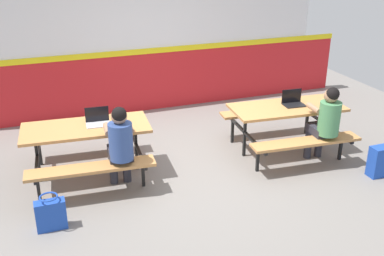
{
  "coord_description": "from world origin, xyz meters",
  "views": [
    {
      "loc": [
        -2.08,
        -5.65,
        3.11
      ],
      "look_at": [
        0.0,
        0.02,
        0.55
      ],
      "focal_mm": 42.65,
      "sensor_mm": 36.0,
      "label": 1
    }
  ],
  "objects_px": {
    "picnic_table_left": "(87,138)",
    "picnic_table_right": "(286,117)",
    "laptop_silver": "(98,121)",
    "tote_bag_bright": "(51,214)",
    "student_nearer": "(120,142)",
    "student_further": "(326,119)",
    "laptop_dark": "(293,102)",
    "backpack_dark": "(380,161)"
  },
  "relations": [
    {
      "from": "picnic_table_left",
      "to": "backpack_dark",
      "type": "height_order",
      "value": "picnic_table_left"
    },
    {
      "from": "picnic_table_left",
      "to": "tote_bag_bright",
      "type": "xyz_separation_m",
      "value": [
        -0.6,
        -1.13,
        -0.38
      ]
    },
    {
      "from": "picnic_table_left",
      "to": "picnic_table_right",
      "type": "height_order",
      "value": "same"
    },
    {
      "from": "laptop_dark",
      "to": "tote_bag_bright",
      "type": "distance_m",
      "value": 3.83
    },
    {
      "from": "student_nearer",
      "to": "backpack_dark",
      "type": "distance_m",
      "value": 3.57
    },
    {
      "from": "laptop_silver",
      "to": "picnic_table_left",
      "type": "bearing_deg",
      "value": -171.79
    },
    {
      "from": "laptop_dark",
      "to": "picnic_table_right",
      "type": "bearing_deg",
      "value": -166.43
    },
    {
      "from": "picnic_table_left",
      "to": "laptop_silver",
      "type": "distance_m",
      "value": 0.28
    },
    {
      "from": "laptop_dark",
      "to": "backpack_dark",
      "type": "height_order",
      "value": "laptop_dark"
    },
    {
      "from": "picnic_table_right",
      "to": "student_nearer",
      "type": "distance_m",
      "value": 2.64
    },
    {
      "from": "student_nearer",
      "to": "laptop_dark",
      "type": "bearing_deg",
      "value": 7.56
    },
    {
      "from": "student_further",
      "to": "laptop_dark",
      "type": "relative_size",
      "value": 3.6
    },
    {
      "from": "student_further",
      "to": "laptop_silver",
      "type": "distance_m",
      "value": 3.19
    },
    {
      "from": "student_nearer",
      "to": "laptop_dark",
      "type": "distance_m",
      "value": 2.76
    },
    {
      "from": "picnic_table_right",
      "to": "laptop_silver",
      "type": "distance_m",
      "value": 2.81
    },
    {
      "from": "laptop_dark",
      "to": "tote_bag_bright",
      "type": "xyz_separation_m",
      "value": [
        -3.68,
        -0.91,
        -0.59
      ]
    },
    {
      "from": "picnic_table_left",
      "to": "picnic_table_right",
      "type": "relative_size",
      "value": 1.0
    },
    {
      "from": "student_further",
      "to": "backpack_dark",
      "type": "height_order",
      "value": "student_further"
    },
    {
      "from": "student_nearer",
      "to": "student_further",
      "type": "xyz_separation_m",
      "value": [
        2.9,
        -0.25,
        0.0
      ]
    },
    {
      "from": "student_further",
      "to": "laptop_silver",
      "type": "bearing_deg",
      "value": 164.45
    },
    {
      "from": "laptop_silver",
      "to": "student_further",
      "type": "bearing_deg",
      "value": -15.55
    },
    {
      "from": "student_nearer",
      "to": "student_further",
      "type": "bearing_deg",
      "value": -4.85
    },
    {
      "from": "picnic_table_right",
      "to": "backpack_dark",
      "type": "bearing_deg",
      "value": -54.05
    },
    {
      "from": "tote_bag_bright",
      "to": "laptop_dark",
      "type": "bearing_deg",
      "value": 13.94
    },
    {
      "from": "picnic_table_right",
      "to": "student_nearer",
      "type": "height_order",
      "value": "student_nearer"
    },
    {
      "from": "tote_bag_bright",
      "to": "backpack_dark",
      "type": "bearing_deg",
      "value": -3.42
    },
    {
      "from": "student_nearer",
      "to": "tote_bag_bright",
      "type": "xyz_separation_m",
      "value": [
        -0.94,
        -0.55,
        -0.51
      ]
    },
    {
      "from": "student_nearer",
      "to": "student_further",
      "type": "relative_size",
      "value": 1.0
    },
    {
      "from": "student_nearer",
      "to": "tote_bag_bright",
      "type": "height_order",
      "value": "student_nearer"
    },
    {
      "from": "picnic_table_right",
      "to": "laptop_dark",
      "type": "bearing_deg",
      "value": 13.57
    },
    {
      "from": "student_nearer",
      "to": "backpack_dark",
      "type": "xyz_separation_m",
      "value": [
        3.44,
        -0.81,
        -0.49
      ]
    },
    {
      "from": "student_further",
      "to": "picnic_table_left",
      "type": "bearing_deg",
      "value": 165.64
    },
    {
      "from": "laptop_silver",
      "to": "tote_bag_bright",
      "type": "xyz_separation_m",
      "value": [
        -0.77,
        -1.16,
        -0.59
      ]
    },
    {
      "from": "picnic_table_right",
      "to": "student_nearer",
      "type": "bearing_deg",
      "value": -172.72
    },
    {
      "from": "picnic_table_right",
      "to": "student_nearer",
      "type": "relative_size",
      "value": 1.44
    },
    {
      "from": "laptop_silver",
      "to": "tote_bag_bright",
      "type": "height_order",
      "value": "laptop_silver"
    },
    {
      "from": "picnic_table_right",
      "to": "backpack_dark",
      "type": "height_order",
      "value": "picnic_table_right"
    },
    {
      "from": "laptop_silver",
      "to": "laptop_dark",
      "type": "relative_size",
      "value": 1.0
    },
    {
      "from": "student_nearer",
      "to": "backpack_dark",
      "type": "relative_size",
      "value": 2.74
    },
    {
      "from": "picnic_table_right",
      "to": "picnic_table_left",
      "type": "bearing_deg",
      "value": 175.16
    },
    {
      "from": "laptop_silver",
      "to": "tote_bag_bright",
      "type": "relative_size",
      "value": 0.78
    },
    {
      "from": "student_nearer",
      "to": "laptop_silver",
      "type": "xyz_separation_m",
      "value": [
        -0.17,
        0.61,
        0.08
      ]
    }
  ]
}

